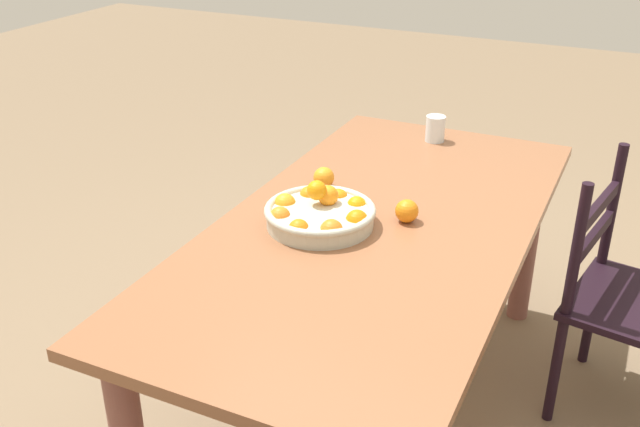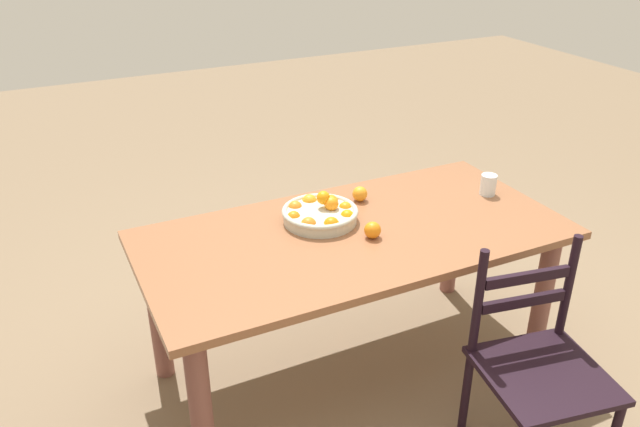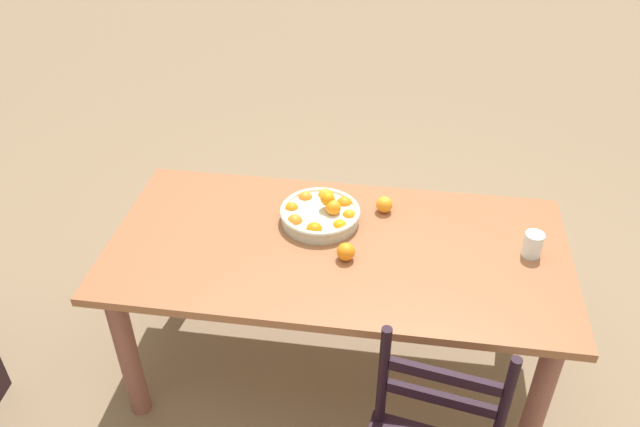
# 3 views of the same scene
# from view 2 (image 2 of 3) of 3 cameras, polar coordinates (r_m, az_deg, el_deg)

# --- Properties ---
(ground_plane) EXTENTS (12.00, 12.00, 0.00)m
(ground_plane) POSITION_cam_2_polar(r_m,az_deg,el_deg) (3.23, 2.76, -13.42)
(ground_plane) COLOR #7C674D
(dining_table) EXTENTS (1.87, 0.91, 0.75)m
(dining_table) POSITION_cam_2_polar(r_m,az_deg,el_deg) (2.86, 3.03, -3.63)
(dining_table) COLOR #905A3A
(dining_table) RESTS_ON ground
(chair_near_window) EXTENTS (0.53, 0.53, 0.90)m
(chair_near_window) POSITION_cam_2_polar(r_m,az_deg,el_deg) (2.69, 18.83, -12.88)
(chair_near_window) COLOR black
(chair_near_window) RESTS_ON ground
(fruit_bowl) EXTENTS (0.34, 0.34, 0.13)m
(fruit_bowl) POSITION_cam_2_polar(r_m,az_deg,el_deg) (2.87, 0.02, -0.00)
(fruit_bowl) COLOR beige
(fruit_bowl) RESTS_ON dining_table
(orange_loose_0) EXTENTS (0.07, 0.07, 0.07)m
(orange_loose_0) POSITION_cam_2_polar(r_m,az_deg,el_deg) (3.07, 3.58, 1.76)
(orange_loose_0) COLOR orange
(orange_loose_0) RESTS_ON dining_table
(orange_loose_1) EXTENTS (0.07, 0.07, 0.07)m
(orange_loose_1) POSITION_cam_2_polar(r_m,az_deg,el_deg) (2.74, 4.71, -1.48)
(orange_loose_1) COLOR orange
(orange_loose_1) RESTS_ON dining_table
(drinking_glass) EXTENTS (0.08, 0.08, 0.10)m
(drinking_glass) POSITION_cam_2_polar(r_m,az_deg,el_deg) (3.23, 14.78, 2.50)
(drinking_glass) COLOR silver
(drinking_glass) RESTS_ON dining_table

